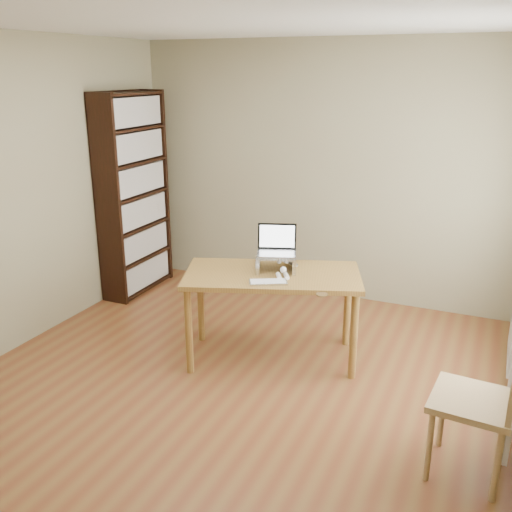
# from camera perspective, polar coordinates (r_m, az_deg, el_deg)

# --- Properties ---
(room) EXTENTS (4.04, 4.54, 2.64)m
(room) POSITION_cam_1_polar(r_m,az_deg,el_deg) (3.84, -2.98, 3.07)
(room) COLOR brown
(room) RESTS_ON ground
(bookshelf) EXTENTS (0.30, 0.90, 2.10)m
(bookshelf) POSITION_cam_1_polar(r_m,az_deg,el_deg) (6.13, -12.12, 6.01)
(bookshelf) COLOR black
(bookshelf) RESTS_ON ground
(desk) EXTENTS (1.55, 1.13, 0.75)m
(desk) POSITION_cam_1_polar(r_m,az_deg,el_deg) (4.59, 1.64, -2.88)
(desk) COLOR brown
(desk) RESTS_ON ground
(laptop_stand) EXTENTS (0.32, 0.25, 0.13)m
(laptop_stand) POSITION_cam_1_polar(r_m,az_deg,el_deg) (4.60, 2.04, -0.45)
(laptop_stand) COLOR silver
(laptop_stand) RESTS_ON desk
(laptop) EXTENTS (0.37, 0.36, 0.22)m
(laptop) POSITION_cam_1_polar(r_m,az_deg,el_deg) (4.61, 2.32, 1.00)
(laptop) COLOR silver
(laptop) RESTS_ON laptop_stand
(keyboard) EXTENTS (0.31, 0.24, 0.02)m
(keyboard) POSITION_cam_1_polar(r_m,az_deg,el_deg) (4.34, 1.22, -2.62)
(keyboard) COLOR silver
(keyboard) RESTS_ON desk
(coaster) EXTENTS (0.09, 0.09, 0.01)m
(coaster) POSITION_cam_1_polar(r_m,az_deg,el_deg) (4.15, 6.61, -3.84)
(coaster) COLOR brown
(coaster) RESTS_ON desk
(cat) EXTENTS (0.26, 0.49, 0.17)m
(cat) POSITION_cam_1_polar(r_m,az_deg,el_deg) (4.62, 2.64, -0.55)
(cat) COLOR #3F3A31
(cat) RESTS_ON desk
(chair) EXTENTS (0.49, 0.49, 1.02)m
(chair) POSITION_cam_1_polar(r_m,az_deg,el_deg) (3.57, 22.30, -12.59)
(chair) COLOR tan
(chair) RESTS_ON ground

